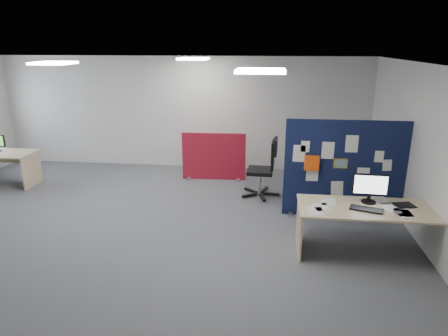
# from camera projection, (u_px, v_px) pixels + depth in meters

# --- Properties ---
(floor) EXTENTS (9.00, 9.00, 0.00)m
(floor) POSITION_uv_depth(u_px,v_px,m) (141.00, 226.00, 6.84)
(floor) COLOR #575A5F
(floor) RESTS_ON ground
(ceiling) EXTENTS (9.00, 7.00, 0.02)m
(ceiling) POSITION_uv_depth(u_px,v_px,m) (130.00, 63.00, 6.03)
(ceiling) COLOR white
(ceiling) RESTS_ON wall_back
(wall_back) EXTENTS (9.00, 0.02, 2.70)m
(wall_back) POSITION_uv_depth(u_px,v_px,m) (182.00, 113.00, 9.75)
(wall_back) COLOR silver
(wall_back) RESTS_ON floor
(wall_right) EXTENTS (0.02, 7.00, 2.70)m
(wall_right) POSITION_uv_depth(u_px,v_px,m) (428.00, 158.00, 5.95)
(wall_right) COLOR silver
(wall_right) RESTS_ON floor
(ceiling_lights) EXTENTS (4.10, 4.10, 0.04)m
(ceiling_lights) POSITION_uv_depth(u_px,v_px,m) (163.00, 63.00, 6.63)
(ceiling_lights) COLOR white
(ceiling_lights) RESTS_ON ceiling
(navy_divider) EXTENTS (2.13, 0.30, 1.75)m
(navy_divider) POSITION_uv_depth(u_px,v_px,m) (344.00, 170.00, 6.96)
(navy_divider) COLOR #10153B
(navy_divider) RESTS_ON floor
(main_desk) EXTENTS (1.97, 0.87, 0.73)m
(main_desk) POSITION_uv_depth(u_px,v_px,m) (366.00, 216.00, 5.84)
(main_desk) COLOR tan
(main_desk) RESTS_ON floor
(monitor_main) EXTENTS (0.51, 0.21, 0.44)m
(monitor_main) POSITION_uv_depth(u_px,v_px,m) (370.00, 187.00, 5.86)
(monitor_main) COLOR black
(monitor_main) RESTS_ON main_desk
(keyboard) EXTENTS (0.48, 0.31, 0.02)m
(keyboard) POSITION_uv_depth(u_px,v_px,m) (367.00, 209.00, 5.65)
(keyboard) COLOR black
(keyboard) RESTS_ON main_desk
(mouse) EXTENTS (0.11, 0.07, 0.03)m
(mouse) POSITION_uv_depth(u_px,v_px,m) (398.00, 213.00, 5.54)
(mouse) COLOR #A6A6AB
(mouse) RESTS_ON main_desk
(paper_tray) EXTENTS (0.32, 0.28, 0.01)m
(paper_tray) POSITION_uv_depth(u_px,v_px,m) (404.00, 205.00, 5.81)
(paper_tray) COLOR black
(paper_tray) RESTS_ON main_desk
(red_divider) EXTENTS (1.44, 0.30, 1.08)m
(red_divider) POSITION_uv_depth(u_px,v_px,m) (214.00, 157.00, 9.01)
(red_divider) COLOR maroon
(red_divider) RESTS_ON floor
(second_desk) EXTENTS (1.52, 0.76, 0.73)m
(second_desk) POSITION_uv_depth(u_px,v_px,m) (0.00, 160.00, 8.70)
(second_desk) COLOR tan
(second_desk) RESTS_ON floor
(office_chair) EXTENTS (0.76, 0.79, 1.19)m
(office_chair) POSITION_uv_depth(u_px,v_px,m) (267.00, 164.00, 7.97)
(office_chair) COLOR black
(office_chair) RESTS_ON floor
(desk_papers) EXTENTS (1.46, 0.84, 0.00)m
(desk_papers) POSITION_uv_depth(u_px,v_px,m) (363.00, 207.00, 5.75)
(desk_papers) COLOR white
(desk_papers) RESTS_ON main_desk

